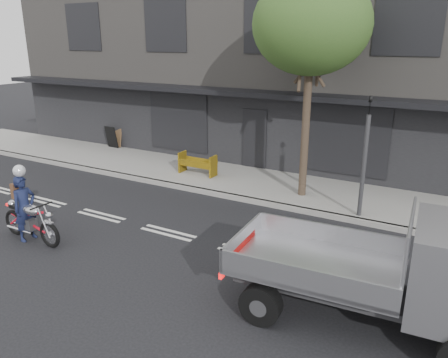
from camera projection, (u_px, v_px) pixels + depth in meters
ground at (168, 233)px, 11.57m from camera, size 80.00×80.00×0.00m
sidewalk at (247, 182)px, 15.45m from camera, size 32.00×3.20×0.15m
kerb at (225, 195)px, 14.12m from camera, size 32.00×0.20×0.15m
building_main at (314, 60)px, 19.73m from camera, size 26.00×10.00×8.00m
street_tree at (311, 25)px, 12.42m from camera, size 3.40×3.40×6.74m
traffic_light_pole at (364, 164)px, 11.89m from camera, size 0.12×0.12×3.50m
motorcycle at (30, 220)px, 10.98m from camera, size 2.11×0.61×1.09m
rider at (25, 208)px, 10.96m from camera, size 0.43×0.63×1.69m
flatbed_ute at (437, 273)px, 7.12m from camera, size 4.90×2.25×2.22m
construction_barrier at (194, 165)px, 15.79m from camera, size 1.46×0.62×0.81m
sandwich_board at (111, 137)px, 19.83m from camera, size 0.66×0.46×0.99m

